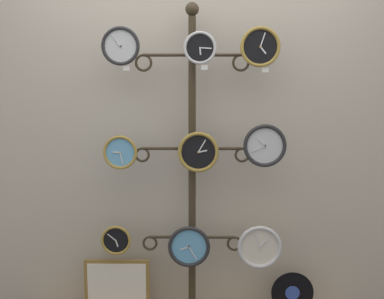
{
  "coord_description": "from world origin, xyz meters",
  "views": [
    {
      "loc": [
        0.04,
        -2.45,
        1.53
      ],
      "look_at": [
        0.0,
        0.36,
        1.16
      ],
      "focal_mm": 42.0,
      "sensor_mm": 36.0,
      "label": 1
    }
  ],
  "objects_px": {
    "clock_top_right": "(260,47)",
    "vinyl_record": "(292,293)",
    "clock_middle_left": "(120,152)",
    "clock_top_center": "(200,48)",
    "clock_middle_center": "(198,152)",
    "picture_frame": "(117,287)",
    "clock_bottom_center": "(189,246)",
    "clock_bottom_left": "(116,240)",
    "clock_bottom_right": "(260,247)",
    "clock_top_left": "(121,46)",
    "clock_middle_right": "(265,146)",
    "display_stand": "(192,209)"
  },
  "relations": [
    {
      "from": "display_stand",
      "to": "clock_top_right",
      "type": "relative_size",
      "value": 8.49
    },
    {
      "from": "clock_bottom_right",
      "to": "display_stand",
      "type": "bearing_deg",
      "value": 167.18
    },
    {
      "from": "display_stand",
      "to": "clock_middle_right",
      "type": "xyz_separation_m",
      "value": [
        0.45,
        -0.09,
        0.43
      ]
    },
    {
      "from": "clock_middle_right",
      "to": "clock_bottom_right",
      "type": "bearing_deg",
      "value": -168.57
    },
    {
      "from": "clock_middle_right",
      "to": "clock_bottom_left",
      "type": "xyz_separation_m",
      "value": [
        -0.94,
        0.02,
        -0.62
      ]
    },
    {
      "from": "clock_top_left",
      "to": "clock_bottom_center",
      "type": "xyz_separation_m",
      "value": [
        0.42,
        -0.02,
        -1.25
      ]
    },
    {
      "from": "clock_bottom_left",
      "to": "display_stand",
      "type": "bearing_deg",
      "value": 9.15
    },
    {
      "from": "clock_bottom_right",
      "to": "picture_frame",
      "type": "bearing_deg",
      "value": 176.38
    },
    {
      "from": "clock_top_left",
      "to": "vinyl_record",
      "type": "distance_m",
      "value": 1.94
    },
    {
      "from": "clock_middle_right",
      "to": "clock_bottom_right",
      "type": "xyz_separation_m",
      "value": [
        -0.02,
        -0.0,
        -0.65
      ]
    },
    {
      "from": "clock_top_right",
      "to": "vinyl_record",
      "type": "relative_size",
      "value": 0.87
    },
    {
      "from": "clock_bottom_center",
      "to": "clock_bottom_right",
      "type": "distance_m",
      "value": 0.45
    },
    {
      "from": "picture_frame",
      "to": "clock_middle_center",
      "type": "bearing_deg",
      "value": -4.3
    },
    {
      "from": "clock_bottom_right",
      "to": "picture_frame",
      "type": "xyz_separation_m",
      "value": [
        -0.93,
        0.06,
        -0.3
      ]
    },
    {
      "from": "display_stand",
      "to": "clock_top_right",
      "type": "xyz_separation_m",
      "value": [
        0.41,
        -0.1,
        1.03
      ]
    },
    {
      "from": "vinyl_record",
      "to": "clock_middle_center",
      "type": "bearing_deg",
      "value": -175.01
    },
    {
      "from": "clock_top_center",
      "to": "picture_frame",
      "type": "bearing_deg",
      "value": 172.76
    },
    {
      "from": "display_stand",
      "to": "vinyl_record",
      "type": "height_order",
      "value": "display_stand"
    },
    {
      "from": "clock_top_left",
      "to": "clock_bottom_left",
      "type": "relative_size",
      "value": 1.2
    },
    {
      "from": "clock_top_left",
      "to": "clock_top_center",
      "type": "xyz_separation_m",
      "value": [
        0.48,
        -0.02,
        -0.01
      ]
    },
    {
      "from": "clock_top_right",
      "to": "clock_bottom_left",
      "type": "distance_m",
      "value": 1.52
    },
    {
      "from": "clock_top_right",
      "to": "clock_middle_left",
      "type": "height_order",
      "value": "clock_top_right"
    },
    {
      "from": "display_stand",
      "to": "clock_middle_right",
      "type": "bearing_deg",
      "value": -11.77
    },
    {
      "from": "clock_bottom_left",
      "to": "clock_bottom_center",
      "type": "height_order",
      "value": "clock_bottom_center"
    },
    {
      "from": "clock_middle_left",
      "to": "clock_bottom_center",
      "type": "height_order",
      "value": "clock_middle_left"
    },
    {
      "from": "clock_top_right",
      "to": "clock_bottom_left",
      "type": "bearing_deg",
      "value": 178.6
    },
    {
      "from": "clock_bottom_center",
      "to": "picture_frame",
      "type": "bearing_deg",
      "value": 171.7
    },
    {
      "from": "display_stand",
      "to": "clock_bottom_left",
      "type": "bearing_deg",
      "value": -170.85
    },
    {
      "from": "clock_top_center",
      "to": "clock_middle_center",
      "type": "distance_m",
      "value": 0.64
    },
    {
      "from": "clock_top_left",
      "to": "vinyl_record",
      "type": "height_order",
      "value": "clock_top_left"
    },
    {
      "from": "clock_top_center",
      "to": "clock_bottom_center",
      "type": "bearing_deg",
      "value": -179.57
    },
    {
      "from": "picture_frame",
      "to": "clock_bottom_left",
      "type": "bearing_deg",
      "value": -78.86
    },
    {
      "from": "clock_bottom_right",
      "to": "vinyl_record",
      "type": "relative_size",
      "value": 1.01
    },
    {
      "from": "clock_middle_center",
      "to": "clock_bottom_left",
      "type": "bearing_deg",
      "value": 179.87
    },
    {
      "from": "display_stand",
      "to": "clock_top_center",
      "type": "height_order",
      "value": "display_stand"
    },
    {
      "from": "clock_bottom_right",
      "to": "clock_top_center",
      "type": "bearing_deg",
      "value": -178.42
    },
    {
      "from": "clock_top_left",
      "to": "clock_middle_right",
      "type": "height_order",
      "value": "clock_top_left"
    },
    {
      "from": "clock_middle_left",
      "to": "clock_bottom_center",
      "type": "relative_size",
      "value": 0.8
    },
    {
      "from": "clock_middle_left",
      "to": "picture_frame",
      "type": "height_order",
      "value": "clock_middle_left"
    },
    {
      "from": "clock_bottom_center",
      "to": "clock_bottom_left",
      "type": "bearing_deg",
      "value": 176.28
    },
    {
      "from": "clock_top_center",
      "to": "clock_middle_center",
      "type": "relative_size",
      "value": 0.77
    },
    {
      "from": "display_stand",
      "to": "clock_bottom_right",
      "type": "bearing_deg",
      "value": -12.82
    },
    {
      "from": "clock_top_right",
      "to": "clock_middle_right",
      "type": "bearing_deg",
      "value": 9.07
    },
    {
      "from": "clock_bottom_left",
      "to": "clock_bottom_right",
      "type": "relative_size",
      "value": 0.69
    },
    {
      "from": "vinyl_record",
      "to": "clock_top_center",
      "type": "bearing_deg",
      "value": -172.28
    },
    {
      "from": "clock_top_right",
      "to": "clock_middle_left",
      "type": "xyz_separation_m",
      "value": [
        -0.86,
        0.02,
        -0.65
      ]
    },
    {
      "from": "clock_top_center",
      "to": "clock_bottom_center",
      "type": "relative_size",
      "value": 0.73
    },
    {
      "from": "clock_bottom_center",
      "to": "clock_middle_right",
      "type": "bearing_deg",
      "value": 1.85
    },
    {
      "from": "clock_bottom_right",
      "to": "clock_middle_right",
      "type": "bearing_deg",
      "value": 11.43
    },
    {
      "from": "clock_bottom_left",
      "to": "clock_bottom_right",
      "type": "distance_m",
      "value": 0.92
    }
  ]
}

